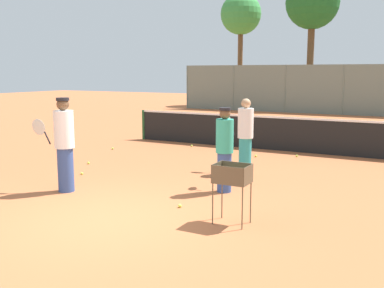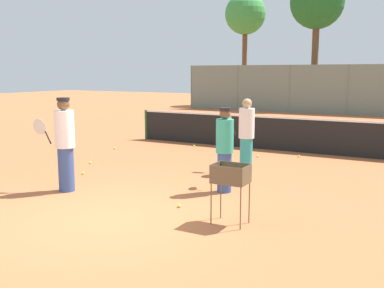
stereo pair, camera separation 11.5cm
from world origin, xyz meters
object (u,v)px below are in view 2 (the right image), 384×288
Objects in this scene: player_white_outfit at (246,135)px; player_red_cap at (225,149)px; player_yellow_shirt at (65,143)px; tennis_net at (268,132)px; ball_cart at (231,179)px; parked_car at (361,101)px.

player_red_cap is (0.28, -1.84, -0.03)m from player_white_outfit.
player_white_outfit is 4.24m from player_yellow_shirt.
tennis_net is 5.21× the size of player_white_outfit.
tennis_net is 7.28m from ball_cart.
ball_cart is at bearing -86.11° from parked_car.
ball_cart is 23.25m from parked_car.
ball_cart is at bearing -176.31° from player_red_cap.
tennis_net is 7.09m from player_yellow_shirt.
parked_car is at bearing -22.68° from player_red_cap.
player_yellow_shirt is (-2.88, -1.52, 0.10)m from player_red_cap.
tennis_net is at bearing 104.98° from ball_cart.
player_yellow_shirt is 1.96× the size of ball_cart.
parked_car is (-0.36, 19.61, -0.27)m from player_white_outfit.
player_yellow_shirt reaches higher than ball_cart.
player_yellow_shirt reaches higher than parked_car.
tennis_net is 3.53m from player_white_outfit.
player_yellow_shirt is at bearing 93.43° from player_red_cap.
ball_cart is at bearing 116.62° from player_white_outfit.
player_yellow_shirt reaches higher than player_red_cap.
player_white_outfit is at bearing -88.95° from parked_car.
ball_cart is (1.88, -7.03, 0.19)m from tennis_net.
ball_cart is (0.93, -1.75, -0.15)m from player_red_cap.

